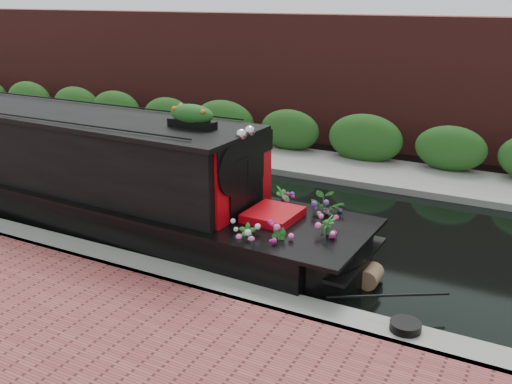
% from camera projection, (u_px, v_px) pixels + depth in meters
% --- Properties ---
extents(ground, '(80.00, 80.00, 0.00)m').
position_uv_depth(ground, '(199.00, 207.00, 12.97)').
color(ground, black).
rests_on(ground, ground).
extents(near_bank_coping, '(40.00, 0.60, 0.50)m').
position_uv_depth(near_bank_coping, '(97.00, 264.00, 10.22)').
color(near_bank_coping, gray).
rests_on(near_bank_coping, ground).
extents(far_bank_path, '(40.00, 2.40, 0.34)m').
position_uv_depth(far_bank_path, '(279.00, 162.00, 16.48)').
color(far_bank_path, gray).
rests_on(far_bank_path, ground).
extents(far_hedge, '(40.00, 1.10, 2.80)m').
position_uv_depth(far_hedge, '(292.00, 154.00, 17.23)').
color(far_hedge, '#22531B').
rests_on(far_hedge, ground).
extents(far_brick_wall, '(40.00, 1.00, 8.00)m').
position_uv_depth(far_brick_wall, '(318.00, 140.00, 18.98)').
color(far_brick_wall, '#54211C').
rests_on(far_brick_wall, ground).
extents(narrowboat, '(12.78, 2.65, 2.97)m').
position_uv_depth(narrowboat, '(67.00, 177.00, 12.16)').
color(narrowboat, black).
rests_on(narrowboat, ground).
extents(rope_fender, '(0.34, 0.44, 0.34)m').
position_uv_depth(rope_fender, '(370.00, 276.00, 9.42)').
color(rope_fender, brown).
rests_on(rope_fender, ground).
extents(coiled_mooring_rope, '(0.43, 0.43, 0.12)m').
position_uv_depth(coiled_mooring_rope, '(405.00, 326.00, 7.75)').
color(coiled_mooring_rope, black).
rests_on(coiled_mooring_rope, near_bank_coping).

